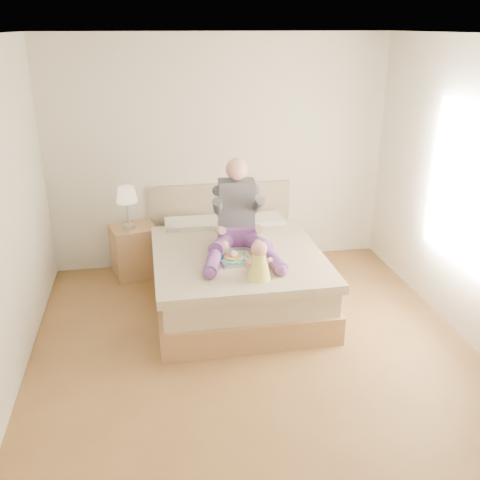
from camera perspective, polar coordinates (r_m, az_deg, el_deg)
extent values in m
cube|color=brown|center=(4.97, 1.53, -11.80)|extent=(4.00, 4.20, 0.01)
cube|color=silver|center=(4.13, 1.93, 21.10)|extent=(4.00, 4.20, 0.02)
cube|color=beige|center=(6.36, -2.19, 9.13)|extent=(4.00, 0.02, 2.70)
cube|color=beige|center=(2.55, 11.55, -12.19)|extent=(4.00, 0.02, 2.70)
cube|color=beige|center=(5.15, 24.13, 4.09)|extent=(0.02, 4.20, 2.70)
cube|color=white|center=(5.28, 22.91, 5.28)|extent=(0.02, 1.30, 1.60)
cube|color=white|center=(5.28, 22.87, 5.28)|extent=(0.01, 1.18, 1.48)
cube|color=olive|center=(5.76, -0.49, -5.10)|extent=(1.68, 2.13, 0.28)
cube|color=#BBA98B|center=(5.65, -0.50, -2.75)|extent=(1.60, 2.05, 0.24)
cube|color=#BBA98B|center=(5.44, -0.24, -1.83)|extent=(1.70, 1.80, 0.09)
cube|color=silver|center=(6.21, -5.12, 1.42)|extent=(0.62, 0.40, 0.14)
cube|color=silver|center=(6.32, 1.76, 1.85)|extent=(0.62, 0.40, 0.14)
cube|color=gray|center=(6.59, -2.07, 1.89)|extent=(1.70, 0.08, 1.00)
cube|color=olive|center=(6.40, -11.17, -1.11)|extent=(0.58, 0.54, 0.60)
cylinder|color=silver|center=(6.24, -11.74, 1.45)|extent=(0.13, 0.13, 0.04)
cylinder|color=silver|center=(6.19, -11.85, 2.81)|extent=(0.03, 0.03, 0.27)
cone|color=#F7EEC1|center=(6.12, -12.01, 4.78)|extent=(0.24, 0.24, 0.17)
cube|color=#61327E|center=(5.67, -0.32, 0.68)|extent=(0.42, 0.34, 0.19)
cube|color=#34343B|center=(5.62, -0.39, 3.96)|extent=(0.39, 0.26, 0.50)
sphere|color=#E1A18D|center=(5.49, -0.37, 7.56)|extent=(0.23, 0.23, 0.23)
cylinder|color=#61327E|center=(5.43, -1.82, -0.43)|extent=(0.36, 0.55, 0.23)
cylinder|color=#61327E|center=(5.07, -2.91, -2.33)|extent=(0.24, 0.49, 0.13)
sphere|color=#61327E|center=(4.87, -3.26, -3.56)|extent=(0.11, 0.11, 0.11)
cylinder|color=#34343B|center=(5.46, -2.42, 3.63)|extent=(0.15, 0.32, 0.25)
cylinder|color=#E1A18D|center=(5.34, -2.15, 1.08)|extent=(0.08, 0.32, 0.17)
sphere|color=#E1A18D|center=(5.24, -1.69, -0.57)|extent=(0.09, 0.09, 0.09)
cylinder|color=#61327E|center=(5.46, 1.65, -0.30)|extent=(0.29, 0.56, 0.23)
cylinder|color=#61327E|center=(5.13, 3.57, -2.07)|extent=(0.17, 0.49, 0.13)
sphere|color=#61327E|center=(4.93, 4.46, -3.23)|extent=(0.11, 0.11, 0.11)
cylinder|color=#34343B|center=(5.50, 1.90, 3.76)|extent=(0.10, 0.31, 0.25)
cylinder|color=#E1A18D|center=(5.38, 2.04, 1.22)|extent=(0.13, 0.33, 0.17)
sphere|color=#E1A18D|center=(5.27, 1.91, -0.44)|extent=(0.09, 0.09, 0.09)
cube|color=silver|center=(5.28, 0.34, -2.03)|extent=(0.50, 0.41, 0.01)
cylinder|color=#43C2C2|center=(5.26, -0.72, -1.96)|extent=(0.28, 0.28, 0.02)
cylinder|color=#BE913F|center=(5.25, -0.72, -1.78)|extent=(0.19, 0.19, 0.02)
cylinder|color=white|center=(5.34, -1.64, -1.09)|extent=(0.08, 0.08, 0.09)
torus|color=white|center=(5.35, -1.12, -1.02)|extent=(0.02, 0.06, 0.06)
cylinder|color=olive|center=(5.33, -1.64, -0.64)|extent=(0.07, 0.07, 0.01)
cylinder|color=white|center=(5.37, 1.40, -1.45)|extent=(0.15, 0.15, 0.01)
cube|color=#BE913F|center=(5.36, 1.41, -1.30)|extent=(0.09, 0.08, 0.02)
cylinder|color=white|center=(5.18, 0.87, -2.35)|extent=(0.15, 0.15, 0.01)
ellipsoid|color=red|center=(5.17, 1.11, -2.24)|extent=(0.04, 0.03, 0.01)
cylinder|color=white|center=(5.35, 2.14, -0.90)|extent=(0.07, 0.07, 0.12)
cylinder|color=gold|center=(5.35, 2.14, -0.92)|extent=(0.07, 0.07, 0.12)
cylinder|color=white|center=(5.21, 2.34, -2.05)|extent=(0.07, 0.07, 0.04)
cylinder|color=#4F200B|center=(5.21, 2.34, -2.06)|extent=(0.06, 0.06, 0.03)
cone|color=#F3E44D|center=(4.84, 2.03, -2.86)|extent=(0.22, 0.22, 0.24)
sphere|color=#E1A18D|center=(4.77, 2.06, -0.97)|extent=(0.15, 0.15, 0.15)
cylinder|color=#E1A18D|center=(4.96, 1.21, -3.21)|extent=(0.06, 0.17, 0.06)
sphere|color=#E1A18D|center=(5.03, 0.90, -2.83)|extent=(0.05, 0.05, 0.05)
cylinder|color=#E1A18D|center=(4.81, 1.01, -2.43)|extent=(0.06, 0.13, 0.10)
cylinder|color=#E1A18D|center=(4.98, 2.12, -3.11)|extent=(0.09, 0.17, 0.06)
sphere|color=#E1A18D|center=(5.05, 1.91, -2.72)|extent=(0.05, 0.05, 0.05)
cylinder|color=#E1A18D|center=(4.86, 2.99, -2.22)|extent=(0.08, 0.13, 0.10)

